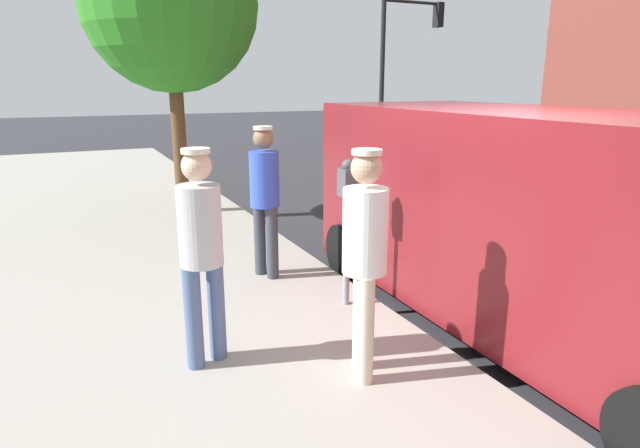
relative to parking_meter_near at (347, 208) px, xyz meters
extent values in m
plane|color=#2D2D33|center=(-1.35, 0.81, -1.18)|extent=(80.00, 80.00, 0.00)
cube|color=#9E998E|center=(2.15, 0.81, -1.11)|extent=(5.00, 32.00, 0.15)
cylinder|color=gray|center=(0.00, 0.00, -0.46)|extent=(0.07, 0.07, 1.15)
cube|color=#4C4C51|center=(0.00, 0.00, 0.26)|extent=(0.14, 0.18, 0.28)
sphere|color=#47474C|center=(0.00, 0.00, 0.43)|extent=(0.12, 0.12, 0.12)
cylinder|color=#383D47|center=(0.49, -1.26, -0.60)|extent=(0.14, 0.14, 0.85)
cylinder|color=#383D47|center=(0.41, -1.06, -0.60)|extent=(0.14, 0.14, 0.85)
cylinder|color=blue|center=(0.45, -1.16, 0.14)|extent=(0.34, 0.34, 0.64)
sphere|color=#8C6647|center=(0.45, -1.16, 0.61)|extent=(0.23, 0.23, 0.23)
cylinder|color=silver|center=(0.45, -1.16, 0.72)|extent=(0.22, 0.22, 0.04)
cylinder|color=beige|center=(0.59, 1.39, -0.60)|extent=(0.14, 0.14, 0.86)
cylinder|color=beige|center=(0.50, 1.19, -0.60)|extent=(0.14, 0.14, 0.86)
cylinder|color=white|center=(0.54, 1.29, 0.15)|extent=(0.34, 0.34, 0.65)
sphere|color=tan|center=(0.54, 1.29, 0.62)|extent=(0.23, 0.23, 0.23)
cylinder|color=silver|center=(0.54, 1.29, 0.74)|extent=(0.22, 0.22, 0.04)
cylinder|color=#4C608C|center=(1.71, 0.61, -0.60)|extent=(0.14, 0.14, 0.85)
cylinder|color=#4C608C|center=(1.50, 0.53, -0.60)|extent=(0.14, 0.14, 0.85)
cylinder|color=#B7B7B7|center=(1.61, 0.57, 0.14)|extent=(0.34, 0.34, 0.64)
sphere|color=beige|center=(1.61, 0.57, 0.61)|extent=(0.23, 0.23, 0.23)
cylinder|color=silver|center=(1.61, 0.57, 0.72)|extent=(0.22, 0.22, 0.04)
cube|color=maroon|center=(-1.50, 0.96, -0.01)|extent=(2.08, 5.23, 1.96)
cube|color=black|center=(-1.54, -1.49, 0.38)|extent=(1.84, 0.11, 0.88)
cylinder|color=black|center=(-0.58, -1.10, -0.84)|extent=(0.23, 0.68, 0.68)
cylinder|color=black|center=(-2.48, -1.07, -0.84)|extent=(0.23, 0.68, 0.68)
cylinder|color=black|center=(-7.42, -11.32, 1.42)|extent=(0.16, 0.16, 5.20)
cylinder|color=black|center=(-8.62, -11.32, 3.82)|extent=(2.40, 0.10, 0.10)
cube|color=black|center=(-9.62, -11.32, 3.47)|extent=(0.24, 0.32, 0.80)
sphere|color=red|center=(-9.62, -11.49, 3.72)|extent=(0.17, 0.17, 0.17)
sphere|color=yellow|center=(-9.62, -11.49, 3.47)|extent=(0.17, 0.17, 0.17)
sphere|color=green|center=(-9.62, -11.49, 3.22)|extent=(0.17, 0.17, 0.17)
cylinder|color=brown|center=(0.66, -4.94, 0.22)|extent=(0.24, 0.24, 2.50)
sphere|color=#2F8623|center=(0.66, -4.94, 2.47)|extent=(2.88, 2.88, 2.88)
camera|label=1|loc=(2.49, 4.58, 1.21)|focal=30.00mm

